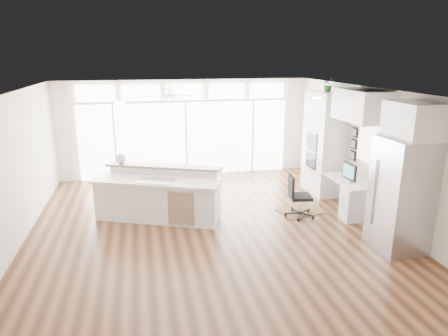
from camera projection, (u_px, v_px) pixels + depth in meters
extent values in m
cube|color=#402313|center=(212.00, 232.00, 7.85)|extent=(7.00, 8.00, 0.02)
cube|color=white|center=(210.00, 92.00, 7.11)|extent=(7.00, 8.00, 0.02)
cube|color=beige|center=(186.00, 128.00, 11.24)|extent=(7.00, 0.04, 2.70)
cube|color=beige|center=(288.00, 277.00, 3.71)|extent=(7.00, 0.04, 2.70)
cube|color=beige|center=(8.00, 177.00, 6.77)|extent=(0.04, 8.00, 2.70)
cube|color=beige|center=(379.00, 156.00, 8.18)|extent=(0.04, 8.00, 2.70)
cube|color=white|center=(186.00, 139.00, 11.26)|extent=(5.80, 0.06, 2.08)
cube|color=white|center=(185.00, 92.00, 10.90)|extent=(5.90, 0.06, 0.40)
cube|color=white|center=(370.00, 143.00, 8.40)|extent=(0.04, 0.85, 0.85)
cube|color=white|center=(170.00, 92.00, 9.70)|extent=(1.16, 1.16, 0.32)
cube|color=white|center=(208.00, 92.00, 7.30)|extent=(3.40, 3.00, 0.02)
cube|color=silver|center=(324.00, 143.00, 9.84)|extent=(0.64, 1.20, 2.50)
cube|color=silver|center=(351.00, 197.00, 8.65)|extent=(0.72, 1.30, 0.76)
cube|color=silver|center=(361.00, 105.00, 8.13)|extent=(0.64, 1.30, 0.64)
cube|color=#AFAFB4|center=(401.00, 195.00, 6.93)|extent=(0.76, 0.90, 2.00)
cube|color=silver|center=(414.00, 120.00, 6.59)|extent=(0.64, 0.90, 0.60)
cube|color=black|center=(354.00, 144.00, 9.03)|extent=(0.06, 0.22, 0.80)
cube|color=silver|center=(158.00, 195.00, 8.30)|extent=(2.85, 1.95, 1.06)
cube|color=#3D2A13|center=(301.00, 211.00, 8.87)|extent=(1.14, 0.94, 0.01)
cube|color=black|center=(300.00, 196.00, 8.45)|extent=(0.53, 0.50, 0.91)
sphere|color=silver|center=(121.00, 158.00, 8.67)|extent=(0.30, 0.30, 0.23)
cube|color=black|center=(350.00, 171.00, 8.48)|extent=(0.10, 0.48, 0.40)
cube|color=silver|center=(341.00, 180.00, 8.50)|extent=(0.14, 0.29, 0.01)
imported|color=#254F22|center=(328.00, 86.00, 9.46)|extent=(0.30, 0.33, 0.26)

